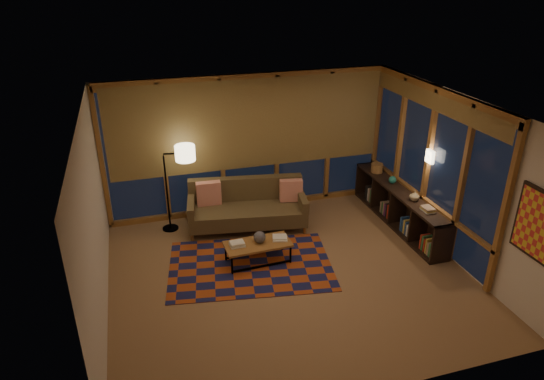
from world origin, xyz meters
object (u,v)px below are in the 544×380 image
object	(u,v)px
sofa	(247,207)
coffee_table	(258,253)
bookshelf	(398,207)
floor_lamp	(167,189)

from	to	relation	value
sofa	coffee_table	distance (m)	1.20
coffee_table	bookshelf	bearing A→B (deg)	7.80
floor_lamp	bookshelf	bearing A→B (deg)	-5.97
floor_lamp	bookshelf	world-z (taller)	floor_lamp
floor_lamp	sofa	bearing A→B (deg)	-6.93
coffee_table	floor_lamp	world-z (taller)	floor_lamp
coffee_table	floor_lamp	size ratio (longest dim) A/B	0.66
sofa	floor_lamp	size ratio (longest dim) A/B	1.31
bookshelf	sofa	bearing A→B (deg)	166.46
floor_lamp	bookshelf	distance (m)	4.29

